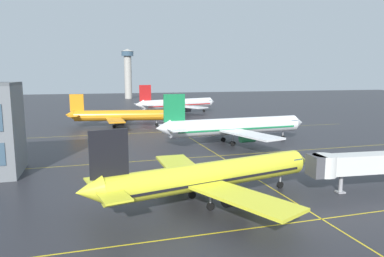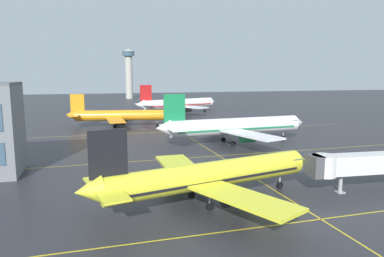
{
  "view_description": "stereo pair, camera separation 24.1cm",
  "coord_description": "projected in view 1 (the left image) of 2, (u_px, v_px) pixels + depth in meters",
  "views": [
    {
      "loc": [
        -25.23,
        -34.72,
        16.45
      ],
      "look_at": [
        -5.3,
        33.51,
        5.67
      ],
      "focal_mm": 32.75,
      "sensor_mm": 36.0,
      "label": 1
    },
    {
      "loc": [
        -25.0,
        -34.79,
        16.45
      ],
      "look_at": [
        -5.3,
        33.51,
        5.67
      ],
      "focal_mm": 32.75,
      "sensor_mm": 36.0,
      "label": 2
    }
  ],
  "objects": [
    {
      "name": "airliner_third_row",
      "position": [
        119.0,
        116.0,
        113.21
      ],
      "size": [
        34.03,
        28.99,
        10.61
      ],
      "color": "orange",
      "rests_on": "ground"
    },
    {
      "name": "control_tower",
      "position": [
        128.0,
        70.0,
        249.41
      ],
      "size": [
        8.82,
        8.82,
        35.15
      ],
      "color": "#ADA89E",
      "rests_on": "ground"
    },
    {
      "name": "taxiway_markings",
      "position": [
        219.0,
        156.0,
        72.45
      ],
      "size": [
        113.51,
        111.04,
        0.01
      ],
      "color": "yellow",
      "rests_on": "ground"
    },
    {
      "name": "airliner_far_left_stand",
      "position": [
        177.0,
        104.0,
        150.98
      ],
      "size": [
        39.63,
        33.94,
        12.71
      ],
      "color": "white",
      "rests_on": "ground"
    },
    {
      "name": "airliner_front_gate",
      "position": [
        210.0,
        176.0,
        45.26
      ],
      "size": [
        34.0,
        28.88,
        10.64
      ],
      "color": "yellow",
      "rests_on": "ground"
    },
    {
      "name": "ground_plane",
      "position": [
        311.0,
        213.0,
        42.41
      ],
      "size": [
        600.0,
        600.0,
        0.0
      ],
      "primitive_type": "plane",
      "color": "#28282D"
    },
    {
      "name": "jet_bridge",
      "position": [
        367.0,
        163.0,
        49.83
      ],
      "size": [
        20.5,
        4.6,
        5.58
      ],
      "color": "silver",
      "rests_on": "ground"
    },
    {
      "name": "airliner_second_row",
      "position": [
        234.0,
        126.0,
        84.97
      ],
      "size": [
        39.67,
        34.16,
        12.33
      ],
      "color": "white",
      "rests_on": "ground"
    }
  ]
}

